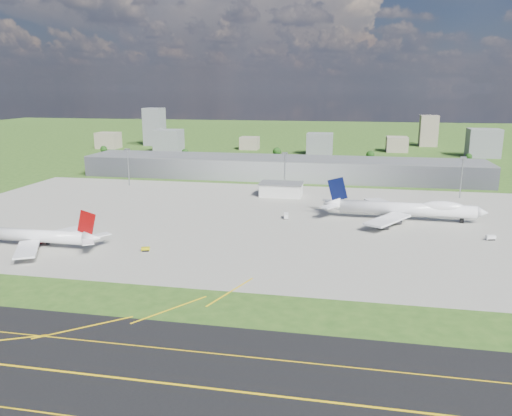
% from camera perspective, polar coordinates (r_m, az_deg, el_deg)
% --- Properties ---
extents(ground, '(1400.00, 1400.00, 0.00)m').
position_cam_1_polar(ground, '(366.66, 2.45, 3.06)').
color(ground, '#2B5119').
rests_on(ground, ground).
extents(taxiway, '(1400.00, 60.00, 0.06)m').
position_cam_1_polar(taxiway, '(128.66, -15.95, -18.13)').
color(taxiway, black).
rests_on(taxiway, ground).
extents(apron, '(360.00, 190.00, 0.08)m').
position_cam_1_polar(apron, '(259.04, 1.03, -1.34)').
color(apron, gray).
rests_on(apron, ground).
extents(terminal, '(300.00, 42.00, 15.00)m').
position_cam_1_polar(terminal, '(380.03, 2.80, 4.57)').
color(terminal, gray).
rests_on(terminal, ground).
extents(ops_building, '(26.00, 16.00, 8.00)m').
position_cam_1_polar(ops_building, '(315.91, 2.91, 2.09)').
color(ops_building, silver).
rests_on(ops_building, ground).
extents(mast_west, '(3.50, 2.00, 25.90)m').
position_cam_1_polar(mast_west, '(359.49, -14.42, 5.29)').
color(mast_west, gray).
rests_on(mast_west, ground).
extents(mast_center, '(3.50, 2.00, 25.90)m').
position_cam_1_polar(mast_center, '(328.18, 3.30, 4.95)').
color(mast_center, gray).
rests_on(mast_center, ground).
extents(mast_east, '(3.50, 2.00, 25.90)m').
position_cam_1_polar(mast_east, '(332.22, 22.51, 4.05)').
color(mast_east, gray).
rests_on(mast_east, ground).
extents(airliner_red_twin, '(63.58, 49.66, 17.48)m').
position_cam_1_polar(airliner_red_twin, '(234.28, -23.93, -2.97)').
color(airliner_red_twin, white).
rests_on(airliner_red_twin, ground).
extents(airliner_blue_quad, '(81.96, 64.35, 21.42)m').
position_cam_1_polar(airliner_blue_quad, '(268.04, 16.81, -0.12)').
color(airliner_blue_quad, white).
rests_on(airliner_blue_quad, ground).
extents(fire_truck, '(8.42, 4.07, 3.59)m').
position_cam_1_polar(fire_truck, '(240.77, -23.89, -3.26)').
color(fire_truck, '#A20B18').
rests_on(fire_truck, ground).
extents(tug_yellow, '(3.84, 2.89, 1.71)m').
position_cam_1_polar(tug_yellow, '(214.32, -12.51, -4.63)').
color(tug_yellow, '#C3BA0B').
rests_on(tug_yellow, ground).
extents(van_white_near, '(2.99, 5.48, 2.65)m').
position_cam_1_polar(van_white_near, '(261.66, 3.47, -0.92)').
color(van_white_near, silver).
rests_on(van_white_near, ground).
extents(van_white_far, '(4.57, 3.03, 2.21)m').
position_cam_1_polar(van_white_far, '(247.70, 25.23, -3.10)').
color(van_white_far, white).
rests_on(van_white_far, ground).
extents(bldg_far_w, '(24.00, 20.00, 18.00)m').
position_cam_1_polar(bldg_far_w, '(595.96, -16.53, 7.43)').
color(bldg_far_w, gray).
rests_on(bldg_far_w, ground).
extents(bldg_w, '(28.00, 22.00, 24.00)m').
position_cam_1_polar(bldg_w, '(544.89, -9.96, 7.57)').
color(bldg_w, slate).
rests_on(bldg_w, ground).
extents(bldg_cw, '(20.00, 18.00, 14.00)m').
position_cam_1_polar(bldg_cw, '(561.38, -0.75, 7.43)').
color(bldg_cw, gray).
rests_on(bldg_cw, ground).
extents(bldg_c, '(26.00, 20.00, 22.00)m').
position_cam_1_polar(bldg_c, '(520.70, 7.30, 7.29)').
color(bldg_c, slate).
rests_on(bldg_c, ground).
extents(bldg_ce, '(22.00, 24.00, 16.00)m').
position_cam_1_polar(bldg_ce, '(561.73, 15.79, 7.03)').
color(bldg_ce, gray).
rests_on(bldg_ce, ground).
extents(bldg_e, '(30.00, 22.00, 28.00)m').
position_cam_1_polar(bldg_e, '(544.35, 24.55, 6.77)').
color(bldg_e, slate).
rests_on(bldg_e, ground).
extents(bldg_tall_w, '(22.00, 20.00, 44.00)m').
position_cam_1_polar(bldg_tall_w, '(614.29, -11.54, 9.09)').
color(bldg_tall_w, slate).
rests_on(bldg_tall_w, ground).
extents(bldg_tall_e, '(20.00, 18.00, 36.00)m').
position_cam_1_polar(bldg_tall_e, '(624.70, 19.11, 8.33)').
color(bldg_tall_e, gray).
rests_on(bldg_tall_e, ground).
extents(tree_far_w, '(7.20, 7.20, 8.80)m').
position_cam_1_polar(tree_far_w, '(543.08, -17.02, 6.44)').
color(tree_far_w, '#382314').
rests_on(tree_far_w, ground).
extents(tree_w, '(6.75, 6.75, 8.25)m').
position_cam_1_polar(tree_w, '(502.81, -8.12, 6.34)').
color(tree_w, '#382314').
rests_on(tree_w, ground).
extents(tree_c, '(8.10, 8.10, 9.90)m').
position_cam_1_polar(tree_c, '(495.84, 2.40, 6.48)').
color(tree_c, '#382314').
rests_on(tree_c, ground).
extents(tree_e, '(7.65, 7.65, 9.35)m').
position_cam_1_polar(tree_e, '(485.84, 12.92, 5.96)').
color(tree_e, '#382314').
rests_on(tree_e, ground).
extents(tree_far_e, '(6.30, 6.30, 7.70)m').
position_cam_1_polar(tree_far_e, '(507.02, 23.14, 5.41)').
color(tree_far_e, '#382314').
rests_on(tree_far_e, ground).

